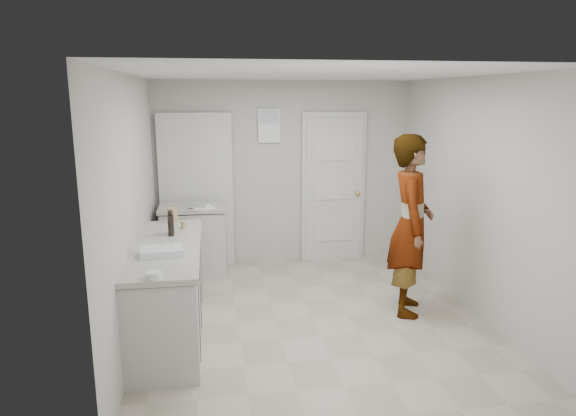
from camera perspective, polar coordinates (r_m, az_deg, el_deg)
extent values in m
plane|color=#9F9885|center=(5.56, 2.62, -12.05)|extent=(4.00, 4.00, 0.00)
plane|color=#AFADA6|center=(7.11, -0.48, 3.91)|extent=(3.50, 0.00, 3.50)
plane|color=#AFADA6|center=(3.30, 9.77, -6.36)|extent=(3.50, 0.00, 3.50)
plane|color=#AFADA6|center=(5.12, -16.80, 0.02)|extent=(0.00, 4.00, 4.00)
plane|color=#AFADA6|center=(5.78, 20.02, 1.17)|extent=(0.00, 4.00, 4.00)
plane|color=silver|center=(5.07, 2.91, 14.64)|extent=(4.00, 4.00, 0.00)
cube|color=silver|center=(7.22, 5.11, 1.98)|extent=(0.80, 0.05, 2.00)
cube|color=silver|center=(7.24, 5.06, 2.26)|extent=(0.90, 0.04, 2.10)
sphere|color=tan|center=(7.27, 7.73, 1.59)|extent=(0.07, 0.07, 0.07)
cube|color=white|center=(6.99, -2.10, 9.12)|extent=(0.30, 0.02, 0.45)
cube|color=black|center=(7.05, -10.14, 1.74)|extent=(0.90, 0.05, 2.04)
cube|color=silver|center=(7.02, -10.15, 1.78)|extent=(0.98, 0.02, 2.10)
cube|color=silver|center=(5.13, -13.16, -9.33)|extent=(0.60, 1.90, 0.86)
cube|color=black|center=(5.29, -12.95, -13.26)|extent=(0.56, 1.86, 0.08)
cube|color=#B0AEA2|center=(4.98, -13.43, -4.29)|extent=(0.64, 1.96, 0.05)
cube|color=silver|center=(6.78, -10.44, -3.83)|extent=(0.80, 0.55, 0.86)
cube|color=black|center=(6.89, -10.31, -6.94)|extent=(0.75, 0.54, 0.08)
cube|color=#B0AEA2|center=(6.66, -10.60, 0.05)|extent=(0.84, 0.61, 0.05)
imported|color=silver|center=(5.56, 13.48, -1.89)|extent=(0.66, 0.81, 1.92)
cube|color=#A07750|center=(5.82, -12.72, -0.74)|extent=(0.11, 0.08, 0.17)
cylinder|color=tan|center=(5.52, -11.56, -1.86)|extent=(0.05, 0.05, 0.08)
cylinder|color=black|center=(5.34, -12.89, -1.77)|extent=(0.06, 0.06, 0.20)
sphere|color=black|center=(5.31, -12.95, -0.45)|extent=(0.05, 0.05, 0.05)
cylinder|color=black|center=(5.25, -12.91, -1.90)|extent=(0.06, 0.06, 0.21)
sphere|color=black|center=(5.22, -12.97, -0.50)|extent=(0.05, 0.05, 0.05)
cube|color=silver|center=(4.67, -13.84, -4.70)|extent=(0.39, 0.29, 0.06)
cube|color=white|center=(4.67, -13.84, -4.79)|extent=(0.34, 0.25, 0.05)
cylinder|color=silver|center=(4.11, -14.67, -7.21)|extent=(0.13, 0.13, 0.05)
sphere|color=white|center=(4.11, -14.96, -7.26)|extent=(0.04, 0.04, 0.04)
sphere|color=white|center=(4.12, -14.38, -7.16)|extent=(0.04, 0.04, 0.04)
cube|color=white|center=(6.53, -9.52, 0.12)|extent=(0.33, 0.38, 0.01)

